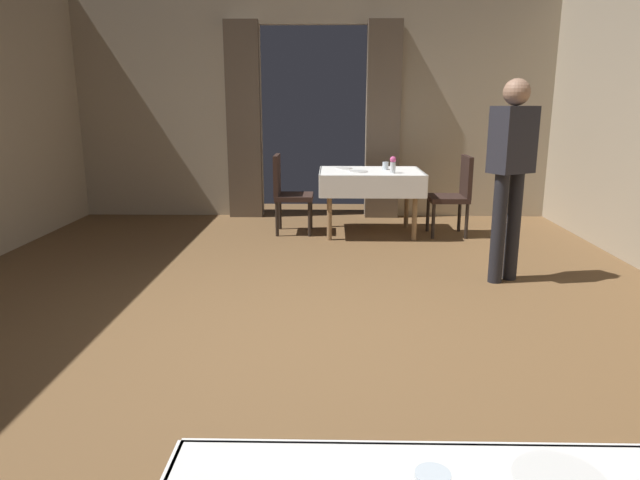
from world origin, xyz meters
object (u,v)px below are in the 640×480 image
dining_table_mid (371,179)px  flower_vase_mid (393,164)px  glass_mid_b (385,166)px  plate_mid_d (344,168)px  chair_mid_left (287,190)px  chair_mid_right (455,192)px  person_waiter_by_doorway (511,164)px  plate_mid_c (358,171)px

dining_table_mid → flower_vase_mid: flower_vase_mid is taller
glass_mid_b → plate_mid_d: 0.50m
chair_mid_left → plate_mid_d: bearing=14.8°
chair_mid_right → glass_mid_b: (-0.80, 0.16, 0.28)m
flower_vase_mid → plate_mid_d: bearing=142.0°
dining_table_mid → glass_mid_b: (0.18, 0.09, 0.14)m
chair_mid_right → glass_mid_b: chair_mid_right is taller
plate_mid_d → person_waiter_by_doorway: 2.44m
chair_mid_right → plate_mid_c: chair_mid_right is taller
flower_vase_mid → dining_table_mid: bearing=134.4°
glass_mid_b → plate_mid_d: bearing=168.9°
chair_mid_right → dining_table_mid: bearing=176.0°
plate_mid_c → plate_mid_d: (-0.16, 0.31, 0.00)m
flower_vase_mid → plate_mid_d: (-0.54, 0.43, -0.10)m
chair_mid_right → person_waiter_by_doorway: size_ratio=0.54×
plate_mid_d → person_waiter_by_doorway: size_ratio=0.12×
plate_mid_d → person_waiter_by_doorway: bearing=-55.8°
chair_mid_right → glass_mid_b: bearing=168.6°
chair_mid_right → flower_vase_mid: bearing=-167.4°
person_waiter_by_doorway → plate_mid_d: bearing=124.2°
glass_mid_b → plate_mid_c: size_ratio=0.44×
dining_table_mid → plate_mid_d: plate_mid_d is taller
chair_mid_left → dining_table_mid: bearing=-0.7°
chair_mid_right → person_waiter_by_doorway: person_waiter_by_doorway is taller
plate_mid_d → glass_mid_b: bearing=-11.1°
dining_table_mid → plate_mid_d: bearing=148.8°
dining_table_mid → plate_mid_c: plate_mid_c is taller
flower_vase_mid → glass_mid_b: bearing=99.1°
dining_table_mid → chair_mid_left: 0.99m
plate_mid_c → glass_mid_b: bearing=33.3°
plate_mid_c → plate_mid_d: same height
dining_table_mid → person_waiter_by_doorway: 2.13m
chair_mid_right → plate_mid_c: (-1.13, -0.05, 0.24)m
dining_table_mid → chair_mid_right: size_ratio=1.28×
dining_table_mid → person_waiter_by_doorway: (1.05, -1.82, 0.37)m
person_waiter_by_doorway → chair_mid_left: bearing=138.0°
chair_mid_right → chair_mid_left: bearing=177.6°
dining_table_mid → plate_mid_c: 0.22m
flower_vase_mid → glass_mid_b: flower_vase_mid is taller
flower_vase_mid → plate_mid_c: bearing=163.7°
flower_vase_mid → glass_mid_b: (-0.05, 0.33, -0.05)m
plate_mid_c → chair_mid_left: bearing=170.7°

